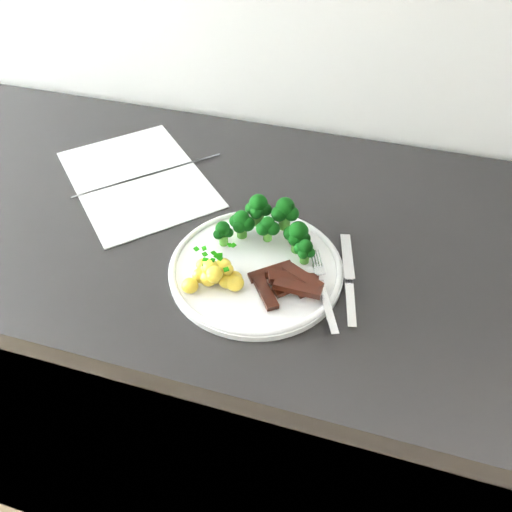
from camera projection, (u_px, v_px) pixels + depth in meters
counter at (233, 375)px, 1.12m from camera, size 2.39×0.60×0.90m
recipe_paper at (138, 178)px, 0.88m from camera, size 0.36×0.36×0.00m
plate at (256, 267)px, 0.72m from camera, size 0.25×0.25×0.01m
broccoli at (270, 223)px, 0.73m from camera, size 0.15×0.09×0.06m
potatoes at (215, 275)px, 0.69m from camera, size 0.08×0.08×0.04m
beef_strips at (289, 281)px, 0.68m from camera, size 0.11×0.09×0.03m
fork at (324, 293)px, 0.67m from camera, size 0.07×0.14×0.01m
knife at (349, 289)px, 0.69m from camera, size 0.05×0.17×0.02m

